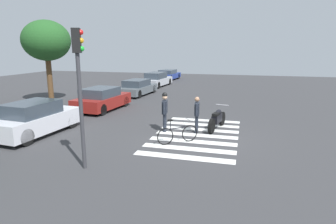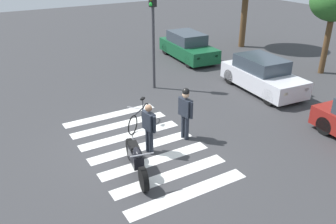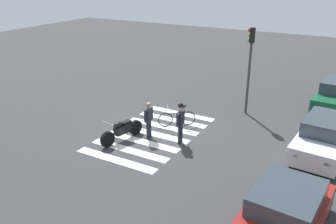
{
  "view_description": "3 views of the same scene",
  "coord_description": "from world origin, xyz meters",
  "px_view_note": "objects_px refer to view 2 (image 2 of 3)",
  "views": [
    {
      "loc": [
        -11.92,
        -1.93,
        3.71
      ],
      "look_at": [
        -0.1,
        1.25,
        0.98
      ],
      "focal_mm": 30.69,
      "sensor_mm": 36.0,
      "label": 1
    },
    {
      "loc": [
        8.75,
        -4.18,
        5.81
      ],
      "look_at": [
        -0.25,
        1.11,
        0.88
      ],
      "focal_mm": 37.4,
      "sensor_mm": 36.0,
      "label": 2
    },
    {
      "loc": [
        12.16,
        7.64,
        6.8
      ],
      "look_at": [
        0.23,
        0.91,
        1.29
      ],
      "focal_mm": 38.11,
      "sensor_mm": 36.0,
      "label": 3
    }
  ],
  "objects_px": {
    "traffic_light_pole": "(153,24)",
    "car_white_van": "(262,75)",
    "officer_on_foot": "(149,126)",
    "officer_by_motorcycle": "(185,110)",
    "leaning_bicycle": "(139,117)",
    "car_green_compact": "(188,47)",
    "police_motorcycle": "(136,159)"
  },
  "relations": [
    {
      "from": "police_motorcycle",
      "to": "car_white_van",
      "type": "bearing_deg",
      "value": 111.2
    },
    {
      "from": "traffic_light_pole",
      "to": "police_motorcycle",
      "type": "bearing_deg",
      "value": -32.59
    },
    {
      "from": "officer_on_foot",
      "to": "traffic_light_pole",
      "type": "distance_m",
      "value": 5.86
    },
    {
      "from": "officer_on_foot",
      "to": "officer_by_motorcycle",
      "type": "height_order",
      "value": "officer_by_motorcycle"
    },
    {
      "from": "officer_by_motorcycle",
      "to": "car_green_compact",
      "type": "bearing_deg",
      "value": 146.1
    },
    {
      "from": "traffic_light_pole",
      "to": "officer_by_motorcycle",
      "type": "bearing_deg",
      "value": -15.97
    },
    {
      "from": "leaning_bicycle",
      "to": "officer_by_motorcycle",
      "type": "bearing_deg",
      "value": 32.42
    },
    {
      "from": "leaning_bicycle",
      "to": "traffic_light_pole",
      "type": "height_order",
      "value": "traffic_light_pole"
    },
    {
      "from": "police_motorcycle",
      "to": "officer_by_motorcycle",
      "type": "height_order",
      "value": "officer_by_motorcycle"
    },
    {
      "from": "officer_on_foot",
      "to": "officer_by_motorcycle",
      "type": "relative_size",
      "value": 0.9
    },
    {
      "from": "police_motorcycle",
      "to": "officer_on_foot",
      "type": "bearing_deg",
      "value": 133.9
    },
    {
      "from": "police_motorcycle",
      "to": "car_white_van",
      "type": "relative_size",
      "value": 0.54
    },
    {
      "from": "car_green_compact",
      "to": "police_motorcycle",
      "type": "bearing_deg",
      "value": -40.54
    },
    {
      "from": "leaning_bicycle",
      "to": "car_green_compact",
      "type": "height_order",
      "value": "car_green_compact"
    },
    {
      "from": "leaning_bicycle",
      "to": "car_green_compact",
      "type": "xyz_separation_m",
      "value": [
        -6.23,
        6.13,
        0.31
      ]
    },
    {
      "from": "leaning_bicycle",
      "to": "police_motorcycle",
      "type": "bearing_deg",
      "value": -28.0
    },
    {
      "from": "police_motorcycle",
      "to": "car_green_compact",
      "type": "relative_size",
      "value": 0.52
    },
    {
      "from": "traffic_light_pole",
      "to": "car_white_van",
      "type": "bearing_deg",
      "value": 56.18
    },
    {
      "from": "leaning_bicycle",
      "to": "car_green_compact",
      "type": "relative_size",
      "value": 0.32
    },
    {
      "from": "officer_by_motorcycle",
      "to": "car_white_van",
      "type": "distance_m",
      "value": 5.66
    },
    {
      "from": "car_white_van",
      "to": "officer_by_motorcycle",
      "type": "bearing_deg",
      "value": -69.86
    },
    {
      "from": "car_green_compact",
      "to": "car_white_van",
      "type": "bearing_deg",
      "value": 1.12
    },
    {
      "from": "officer_on_foot",
      "to": "car_white_van",
      "type": "bearing_deg",
      "value": 107.58
    },
    {
      "from": "officer_by_motorcycle",
      "to": "car_green_compact",
      "type": "distance_m",
      "value": 9.31
    },
    {
      "from": "officer_on_foot",
      "to": "traffic_light_pole",
      "type": "xyz_separation_m",
      "value": [
        -4.8,
        2.75,
        1.95
      ]
    },
    {
      "from": "police_motorcycle",
      "to": "officer_on_foot",
      "type": "xyz_separation_m",
      "value": [
        -0.8,
        0.83,
        0.45
      ]
    },
    {
      "from": "officer_by_motorcycle",
      "to": "car_green_compact",
      "type": "xyz_separation_m",
      "value": [
        -7.72,
        5.19,
        -0.35
      ]
    },
    {
      "from": "traffic_light_pole",
      "to": "leaning_bicycle",
      "type": "bearing_deg",
      "value": -35.92
    },
    {
      "from": "leaning_bicycle",
      "to": "traffic_light_pole",
      "type": "relative_size",
      "value": 0.33
    },
    {
      "from": "leaning_bicycle",
      "to": "officer_by_motorcycle",
      "type": "relative_size",
      "value": 0.77
    },
    {
      "from": "police_motorcycle",
      "to": "traffic_light_pole",
      "type": "xyz_separation_m",
      "value": [
        -5.6,
        3.58,
        2.4
      ]
    },
    {
      "from": "officer_on_foot",
      "to": "car_green_compact",
      "type": "height_order",
      "value": "officer_on_foot"
    }
  ]
}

